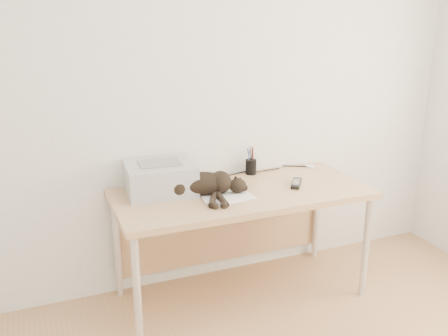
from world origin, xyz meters
name	(u,v)px	position (x,y,z in m)	size (l,w,h in m)	color
wall_back	(221,93)	(0.00, 1.75, 1.30)	(3.50, 3.50, 0.00)	white
desk	(237,206)	(0.00, 1.48, 0.61)	(1.60, 0.70, 0.74)	tan
printer	(160,178)	(-0.48, 1.56, 0.83)	(0.44, 0.38, 0.20)	#A9A9AE
papers	(227,197)	(-0.13, 1.32, 0.74)	(0.32, 0.24, 0.01)	white
cat	(197,185)	(-0.29, 1.42, 0.81)	(0.66, 0.40, 0.15)	black
mug	(191,178)	(-0.26, 1.61, 0.79)	(0.11, 0.11, 0.10)	white
pen_cup	(251,167)	(0.19, 1.68, 0.79)	(0.07, 0.07, 0.19)	black
remote_grey	(205,180)	(-0.16, 1.64, 0.75)	(0.06, 0.20, 0.02)	gray
remote_black	(296,183)	(0.37, 1.36, 0.75)	(0.05, 0.19, 0.02)	black
mouse	(310,165)	(0.66, 1.67, 0.76)	(0.06, 0.10, 0.03)	white
cable_tangle	(224,176)	(0.00, 1.70, 0.75)	(1.36, 0.08, 0.01)	black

